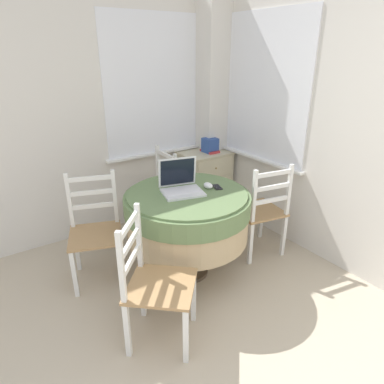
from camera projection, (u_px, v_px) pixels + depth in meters
corner_room_shell at (206, 123)px, 2.87m from camera, size 4.31×4.65×2.55m
round_dining_table at (187, 213)px, 2.85m from camera, size 1.04×1.04×0.77m
laptop at (181, 185)px, 2.78m from camera, size 0.38×0.35×0.27m
computer_mouse at (208, 186)px, 2.86m from camera, size 0.06×0.10×0.05m
cell_phone at (217, 187)px, 2.88m from camera, size 0.09×0.13×0.01m
dining_chair_near_back_window at (155, 196)px, 3.54m from camera, size 0.44×0.44×0.92m
dining_chair_near_right_window at (261, 211)px, 3.21m from camera, size 0.49×0.50×0.92m
dining_chair_camera_near at (154, 283)px, 2.22m from camera, size 0.60×0.60×0.92m
dining_chair_left_flank at (95, 231)px, 2.86m from camera, size 0.54×0.55×0.92m
corner_cabinet at (205, 182)px, 4.11m from camera, size 0.57×0.45×0.75m
storage_box at (210, 145)px, 3.93m from camera, size 0.15×0.15×0.16m
book_on_cabinet at (210, 151)px, 3.96m from camera, size 0.14×0.20×0.02m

